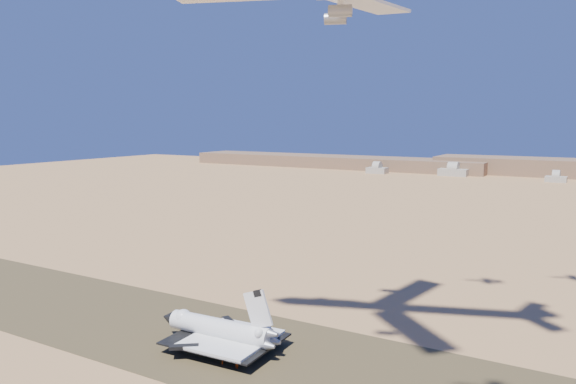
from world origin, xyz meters
The scene contains 7 objects.
ground centered at (0.00, 0.00, 0.00)m, with size 1200.00×1200.00×0.00m, color #AE834D.
runway centered at (0.00, 0.00, 0.03)m, with size 600.00×50.00×0.06m, color brown.
hangars centered at (-64.00, 478.43, 4.83)m, with size 200.50×29.50×30.00m.
shuttle centered at (4.41, -3.02, 4.79)m, with size 36.20×22.99×17.83m.
crew_a centered at (11.43, -10.89, 0.88)m, with size 0.60×0.39×1.63m, color #D7470C.
crew_b centered at (15.25, -10.32, 0.92)m, with size 0.83×0.48×1.71m, color #D7470C.
crew_c centered at (15.82, -10.75, 0.91)m, with size 0.99×0.51×1.69m, color #D7470C.
Camera 1 is at (91.51, -114.56, 59.48)m, focal length 35.00 mm.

